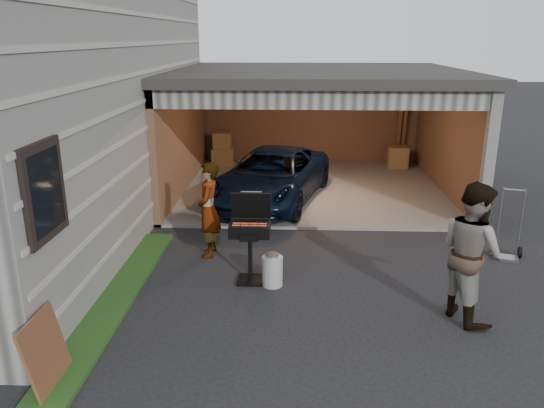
{
  "coord_description": "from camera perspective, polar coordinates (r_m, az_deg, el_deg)",
  "views": [
    {
      "loc": [
        0.27,
        -6.27,
        3.62
      ],
      "look_at": [
        -0.06,
        1.53,
        1.15
      ],
      "focal_mm": 35.0,
      "sensor_mm": 36.0,
      "label": 1
    }
  ],
  "objects": [
    {
      "name": "man",
      "position": [
        7.4,
        20.67,
        -4.85
      ],
      "size": [
        0.99,
        1.11,
        1.88
      ],
      "primitive_type": "imported",
      "rotation": [
        0.0,
        0.0,
        1.93
      ],
      "color": "#4C291E",
      "rests_on": "ground"
    },
    {
      "name": "ground",
      "position": [
        7.25,
        -0.02,
        -12.41
      ],
      "size": [
        80.0,
        80.0,
        0.0
      ],
      "primitive_type": "plane",
      "color": "black",
      "rests_on": "ground"
    },
    {
      "name": "minivan",
      "position": [
        11.88,
        -0.05,
        2.73
      ],
      "size": [
        2.92,
        4.51,
        1.16
      ],
      "primitive_type": "imported",
      "rotation": [
        0.0,
        0.0,
        -0.26
      ],
      "color": "black",
      "rests_on": "ground"
    },
    {
      "name": "hand_truck",
      "position": [
        9.91,
        23.96,
        -4.01
      ],
      "size": [
        0.53,
        0.47,
        1.22
      ],
      "rotation": [
        0.0,
        0.0,
        -0.27
      ],
      "color": "gray",
      "rests_on": "ground"
    },
    {
      "name": "plywood_panel",
      "position": [
        6.32,
        -23.17,
        -14.52
      ],
      "size": [
        0.21,
        0.75,
        0.83
      ],
      "primitive_type": "cube",
      "rotation": [
        0.0,
        -0.21,
        0.0
      ],
      "color": "#562F1D",
      "rests_on": "ground"
    },
    {
      "name": "garage",
      "position": [
        13.19,
        4.64,
        9.88
      ],
      "size": [
        6.8,
        6.3,
        2.9
      ],
      "color": "#605E59",
      "rests_on": "ground"
    },
    {
      "name": "groundcover_strip",
      "position": [
        6.86,
        -20.27,
        -15.22
      ],
      "size": [
        0.5,
        8.0,
        0.06
      ],
      "primitive_type": "cube",
      "color": "#193814",
      "rests_on": "ground"
    },
    {
      "name": "woman",
      "position": [
        9.04,
        -6.86,
        -0.62
      ],
      "size": [
        0.4,
        0.6,
        1.64
      ],
      "primitive_type": "imported",
      "rotation": [
        0.0,
        0.0,
        -1.57
      ],
      "color": "silver",
      "rests_on": "ground"
    },
    {
      "name": "propane_tank",
      "position": [
        8.08,
        0.05,
        -7.21
      ],
      "size": [
        0.36,
        0.36,
        0.47
      ],
      "primitive_type": "cylinder",
      "rotation": [
        0.0,
        0.0,
        -0.17
      ],
      "color": "#B4B3AF",
      "rests_on": "ground"
    },
    {
      "name": "bbq_grill",
      "position": [
        8.02,
        -2.36,
        -3.0
      ],
      "size": [
        0.61,
        0.54,
        1.36
      ],
      "color": "black",
      "rests_on": "ground"
    }
  ]
}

